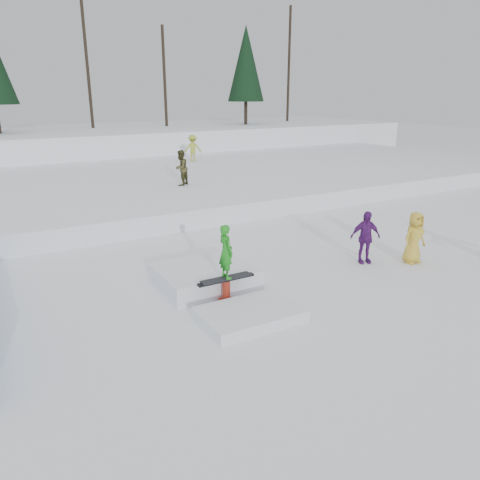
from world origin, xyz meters
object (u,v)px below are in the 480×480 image
spectator_yellow (414,238)px  jib_rail_feature (216,284)px  walker_olive (181,168)px  spectator_purple (365,237)px  walker_ygreen (193,148)px

spectator_yellow → jib_rail_feature: bearing=172.9°
walker_olive → spectator_purple: (1.59, -11.14, -0.81)m
walker_ygreen → jib_rail_feature: walker_ygreen is taller
spectator_purple → spectator_yellow: 1.57m
walker_olive → jib_rail_feature: (-3.67, -10.98, -1.36)m
jib_rail_feature → spectator_yellow: bearing=-8.1°
spectator_purple → walker_olive: bearing=117.5°
walker_ygreen → spectator_yellow: size_ratio=1.04×
walker_ygreen → spectator_yellow: 19.21m
jib_rail_feature → walker_olive: bearing=71.5°
walker_olive → spectator_purple: bearing=59.8°
spectator_yellow → jib_rail_feature: 6.71m
walker_ygreen → spectator_purple: (-2.33, -18.39, -0.82)m
walker_olive → walker_ygreen: (3.92, 7.25, 0.00)m
spectator_yellow → jib_rail_feature: jib_rail_feature is taller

